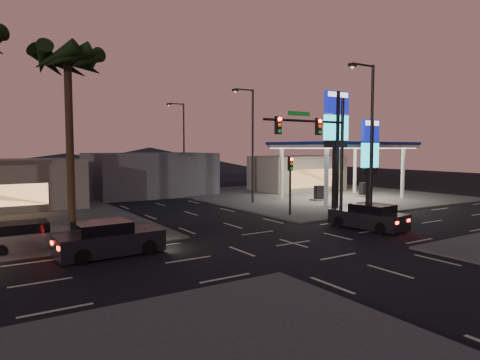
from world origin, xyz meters
TOP-DOWN VIEW (x-y plane):
  - ground at (0.00, 0.00)m, footprint 140.00×140.00m
  - corner_lot_ne at (16.00, 16.00)m, footprint 24.00×24.00m
  - gas_station at (16.00, 12.00)m, footprint 12.20×8.20m
  - convenience_store at (18.00, 21.00)m, footprint 10.00×6.00m
  - pylon_sign_tall at (8.50, 5.50)m, footprint 2.20×0.35m
  - pylon_sign_short at (11.00, 4.50)m, footprint 1.60×0.35m
  - traffic_signal_mast at (3.76, 1.99)m, footprint 6.10×0.39m
  - pedestal_signal at (5.50, 6.98)m, footprint 0.32×0.39m
  - streetlight_near at (6.79, 1.00)m, footprint 2.14×0.25m
  - streetlight_mid at (6.79, 14.00)m, footprint 2.14×0.25m
  - streetlight_far at (6.79, 28.00)m, footprint 2.14×0.25m
  - palm_a at (-9.00, 9.50)m, footprint 4.41×4.41m
  - building_far_mid at (2.00, 26.00)m, footprint 12.00×9.00m
  - hill_right at (15.00, 60.00)m, footprint 50.00×50.00m
  - hill_center at (0.00, 60.00)m, footprint 60.00×60.00m
  - car_lane_a_front at (-8.77, 2.71)m, footprint 4.95×2.24m
  - car_lane_b_front at (-11.72, 5.61)m, footprint 4.39×1.94m
  - suv_station at (6.51, 0.64)m, footprint 2.50×4.81m

SIDE VIEW (x-z plane):
  - ground at x=0.00m, z-range 0.00..0.00m
  - corner_lot_ne at x=16.00m, z-range 0.00..0.12m
  - car_lane_b_front at x=-11.72m, z-range -0.05..1.36m
  - suv_station at x=6.51m, z-range -0.05..1.48m
  - car_lane_a_front at x=-8.77m, z-range -0.06..1.53m
  - convenience_store at x=18.00m, z-range 0.00..4.00m
  - hill_center at x=0.00m, z-range 0.00..4.00m
  - building_far_mid at x=2.00m, z-range 0.00..4.40m
  - hill_right at x=15.00m, z-range 0.00..5.00m
  - pedestal_signal at x=5.50m, z-range 0.77..5.07m
  - pylon_sign_short at x=11.00m, z-range 1.16..8.16m
  - gas_station at x=16.00m, z-range 2.34..7.82m
  - traffic_signal_mast at x=3.76m, z-range 1.23..9.23m
  - streetlight_near at x=6.79m, z-range 0.72..10.72m
  - streetlight_mid at x=6.79m, z-range 0.72..10.72m
  - streetlight_far at x=6.79m, z-range 0.72..10.72m
  - pylon_sign_tall at x=8.50m, z-range 1.89..10.89m
  - palm_a at x=-9.00m, z-range 4.00..14.86m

